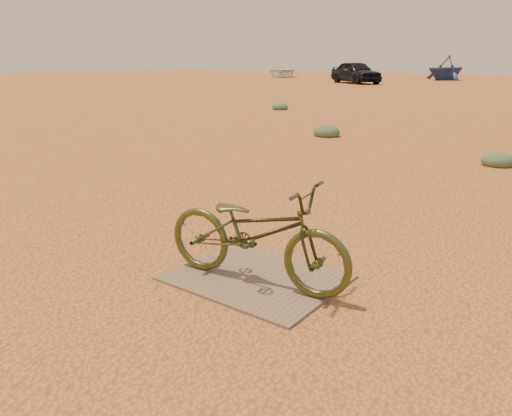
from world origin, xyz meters
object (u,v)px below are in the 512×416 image
Objects in this scene: boat_near_left at (282,71)px; boat_far_left at (446,68)px; plywood_board at (256,277)px; bicycle at (256,233)px; car at (356,72)px.

boat_far_left reaches higher than boat_near_left.
boat_near_left reaches higher than plywood_board.
boat_near_left reaches higher than bicycle.
car is (-14.75, 32.03, 0.34)m from bicycle.
plywood_board is at bearing 28.66° from bicycle.
boat_near_left is (-26.36, 39.39, 0.10)m from bicycle.
car reaches higher than plywood_board.
car is 13.75m from boat_near_left.
plywood_board is 35.16m from car.
plywood_board is 0.36× the size of boat_far_left.
plywood_board is 0.30× the size of car.
car reaches higher than bicycle.
bicycle is 0.31× the size of boat_near_left.
boat_far_left is (-11.02, 41.52, 1.02)m from plywood_board.
plywood_board is 0.26× the size of boat_near_left.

